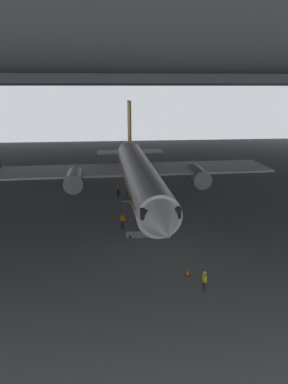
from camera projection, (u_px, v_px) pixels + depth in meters
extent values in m
plane|color=slate|center=(143.00, 210.00, 40.34)|extent=(110.00, 110.00, 0.00)
cube|color=#38383D|center=(134.00, 75.00, 48.86)|extent=(121.00, 99.00, 1.20)
cube|color=#4C4F54|center=(156.00, 78.00, 25.60)|extent=(115.50, 0.50, 0.70)
cube|color=#4C4F54|center=(128.00, 84.00, 64.85)|extent=(115.50, 0.50, 0.70)
cylinder|color=white|center=(140.00, 175.00, 42.23)|extent=(4.79, 29.29, 3.91)
cone|color=white|center=(164.00, 226.00, 26.72)|extent=(3.98, 4.81, 3.84)
cube|color=black|center=(158.00, 209.00, 28.93)|extent=(3.41, 2.84, 0.86)
cone|color=white|center=(128.00, 149.00, 57.62)|extent=(3.51, 6.36, 3.33)
cube|color=orange|center=(129.00, 122.00, 53.88)|extent=(0.37, 4.28, 6.41)
cube|color=white|center=(147.00, 151.00, 54.54)|extent=(5.08, 3.35, 0.16)
cube|color=white|center=(113.00, 152.00, 53.87)|extent=(5.08, 3.35, 0.16)
cube|color=white|center=(207.00, 167.00, 48.06)|extent=(16.58, 7.61, 0.24)
cylinder|color=#9EA3A8|center=(198.00, 176.00, 46.00)|extent=(2.58, 5.16, 2.43)
cube|color=white|center=(60.00, 171.00, 45.59)|extent=(16.58, 7.61, 0.24)
cylinder|color=#9EA3A8|center=(74.00, 180.00, 44.01)|extent=(2.58, 5.16, 2.43)
cube|color=orange|center=(140.00, 172.00, 42.14)|extent=(4.81, 27.15, 0.16)
cylinder|color=#9EA3A8|center=(151.00, 222.00, 33.63)|extent=(0.20, 0.20, 1.15)
cylinder|color=black|center=(151.00, 229.00, 33.86)|extent=(0.33, 0.91, 0.90)
cylinder|color=#9EA3A8|center=(156.00, 186.00, 45.92)|extent=(0.20, 0.20, 1.15)
cylinder|color=black|center=(156.00, 191.00, 46.15)|extent=(0.33, 0.91, 0.90)
cylinder|color=#9EA3A8|center=(118.00, 187.00, 45.29)|extent=(0.20, 0.20, 1.15)
cylinder|color=black|center=(118.00, 193.00, 45.53)|extent=(0.33, 0.91, 0.90)
cube|color=slate|center=(146.00, 231.00, 33.65)|extent=(3.97, 1.62, 0.70)
cube|color=slate|center=(146.00, 213.00, 33.10)|extent=(3.68, 1.41, 3.14)
cube|color=slate|center=(127.00, 199.00, 32.44)|extent=(1.14, 1.33, 0.12)
cylinder|color=black|center=(127.00, 196.00, 31.72)|extent=(0.06, 0.06, 1.00)
cylinder|color=black|center=(126.00, 192.00, 32.86)|extent=(0.06, 0.06, 1.00)
cylinder|color=black|center=(130.00, 237.00, 32.85)|extent=(0.30, 0.13, 0.30)
cylinder|color=black|center=(129.00, 231.00, 34.18)|extent=(0.30, 0.13, 0.30)
cylinder|color=black|center=(163.00, 235.00, 33.24)|extent=(0.30, 0.13, 0.30)
cylinder|color=black|center=(160.00, 229.00, 34.57)|extent=(0.30, 0.13, 0.30)
cylinder|color=#232838|center=(204.00, 285.00, 24.36)|extent=(0.14, 0.14, 0.79)
cylinder|color=#232838|center=(205.00, 287.00, 24.19)|extent=(0.14, 0.14, 0.79)
cube|color=yellow|center=(205.00, 278.00, 24.07)|extent=(0.25, 0.38, 0.56)
cylinder|color=yellow|center=(204.00, 276.00, 24.28)|extent=(0.09, 0.09, 0.53)
cylinder|color=yellow|center=(206.00, 279.00, 23.85)|extent=(0.09, 0.09, 0.53)
sphere|color=beige|center=(205.00, 273.00, 23.96)|extent=(0.21, 0.21, 0.21)
cylinder|color=#232838|center=(122.00, 224.00, 35.17)|extent=(0.14, 0.14, 0.79)
cylinder|color=#232838|center=(124.00, 224.00, 35.23)|extent=(0.14, 0.14, 0.79)
cube|color=orange|center=(123.00, 218.00, 35.00)|extent=(0.41, 0.32, 0.56)
cylinder|color=orange|center=(120.00, 218.00, 34.91)|extent=(0.09, 0.09, 0.53)
cylinder|color=orange|center=(125.00, 218.00, 35.08)|extent=(0.09, 0.09, 0.53)
sphere|color=#8C6647|center=(123.00, 215.00, 34.89)|extent=(0.21, 0.21, 0.21)
cube|color=black|center=(188.00, 275.00, 26.40)|extent=(0.36, 0.36, 0.04)
cone|color=orange|center=(188.00, 272.00, 26.31)|extent=(0.30, 0.30, 0.56)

